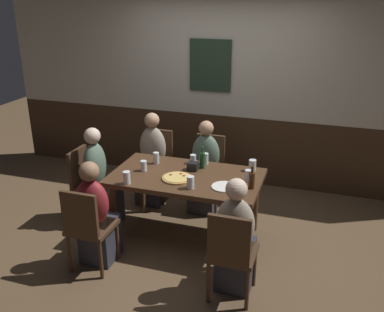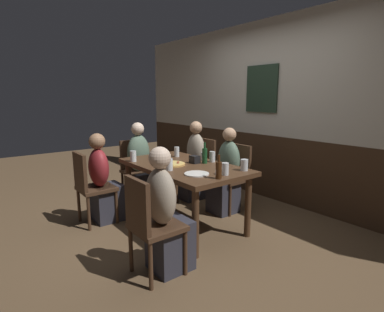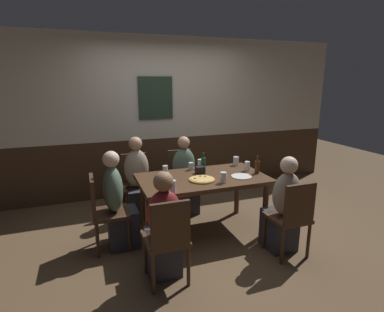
# 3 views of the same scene
# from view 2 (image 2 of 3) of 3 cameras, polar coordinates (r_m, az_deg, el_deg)

# --- Properties ---
(ground_plane) EXTENTS (12.00, 12.00, 0.00)m
(ground_plane) POSITION_cam_2_polar(r_m,az_deg,el_deg) (3.76, -1.61, -12.65)
(ground_plane) COLOR brown
(wall_back) EXTENTS (6.40, 0.13, 2.60)m
(wall_back) POSITION_cam_2_polar(r_m,az_deg,el_deg) (4.62, 15.16, 8.09)
(wall_back) COLOR #3D2819
(wall_back) RESTS_ON ground_plane
(dining_table) EXTENTS (1.58, 0.89, 0.74)m
(dining_table) POSITION_cam_2_polar(r_m,az_deg,el_deg) (3.55, -1.67, -2.93)
(dining_table) COLOR #472D1C
(dining_table) RESTS_ON ground_plane
(chair_mid_far) EXTENTS (0.40, 0.40, 0.88)m
(chair_mid_far) POSITION_cam_2_polar(r_m,az_deg,el_deg) (4.14, 7.99, -3.25)
(chair_mid_far) COLOR #422B1C
(chair_mid_far) RESTS_ON ground_plane
(chair_head_west) EXTENTS (0.40, 0.40, 0.88)m
(chair_head_west) POSITION_cam_2_polar(r_m,az_deg,el_deg) (4.59, -10.61, -1.92)
(chair_head_west) COLOR #422B1C
(chair_head_west) RESTS_ON ground_plane
(chair_right_near) EXTENTS (0.40, 0.40, 0.88)m
(chair_right_near) POSITION_cam_2_polar(r_m,az_deg,el_deg) (2.60, -8.03, -12.11)
(chair_right_near) COLOR #422B1C
(chair_right_near) RESTS_ON ground_plane
(chair_left_near) EXTENTS (0.40, 0.40, 0.88)m
(chair_left_near) POSITION_cam_2_polar(r_m,az_deg,el_deg) (3.80, -18.59, -5.04)
(chair_left_near) COLOR #422B1C
(chair_left_near) RESTS_ON ground_plane
(chair_left_far) EXTENTS (0.40, 0.40, 0.88)m
(chair_left_far) POSITION_cam_2_polar(r_m,az_deg,el_deg) (4.63, 1.84, -1.59)
(chair_left_far) COLOR #422B1C
(chair_left_far) RESTS_ON ground_plane
(person_mid_far) EXTENTS (0.34, 0.37, 1.12)m
(person_mid_far) POSITION_cam_2_polar(r_m,az_deg,el_deg) (4.04, 6.36, -4.00)
(person_mid_far) COLOR #2D2D38
(person_mid_far) RESTS_ON ground_plane
(person_head_west) EXTENTS (0.37, 0.34, 1.16)m
(person_head_west) POSITION_cam_2_polar(r_m,az_deg,el_deg) (4.45, -9.63, -2.44)
(person_head_west) COLOR #2D2D38
(person_head_west) RESTS_ON ground_plane
(person_right_near) EXTENTS (0.34, 0.37, 1.12)m
(person_right_near) POSITION_cam_2_polar(r_m,az_deg,el_deg) (2.69, -4.93, -11.89)
(person_right_near) COLOR #2D2D38
(person_right_near) RESTS_ON ground_plane
(person_left_near) EXTENTS (0.34, 0.37, 1.09)m
(person_left_near) POSITION_cam_2_polar(r_m,az_deg,el_deg) (3.87, -16.26, -5.22)
(person_left_near) COLOR #2D2D38
(person_left_near) RESTS_ON ground_plane
(person_left_far) EXTENTS (0.34, 0.37, 1.16)m
(person_left_far) POSITION_cam_2_polar(r_m,az_deg,el_deg) (4.54, 0.26, -1.98)
(person_left_far) COLOR #2D2D38
(person_left_far) RESTS_ON ground_plane
(pizza) EXTENTS (0.31, 0.31, 0.03)m
(pizza) POSITION_cam_2_polar(r_m,az_deg,el_deg) (3.51, -3.81, -1.51)
(pizza) COLOR tan
(pizza) RESTS_ON dining_table
(tumbler_short) EXTENTS (0.07, 0.07, 0.11)m
(tumbler_short) POSITION_cam_2_polar(r_m,az_deg,el_deg) (3.89, -6.13, 0.28)
(tumbler_short) COLOR silver
(tumbler_short) RESTS_ON dining_table
(pint_glass_pale) EXTENTS (0.07, 0.07, 0.13)m
(pint_glass_pale) POSITION_cam_2_polar(r_m,az_deg,el_deg) (3.97, -2.88, 0.68)
(pint_glass_pale) COLOR silver
(pint_glass_pale) RESTS_ON dining_table
(beer_glass_tall) EXTENTS (0.07, 0.07, 0.13)m
(beer_glass_tall) POSITION_cam_2_polar(r_m,az_deg,el_deg) (3.66, 3.83, -0.25)
(beer_glass_tall) COLOR silver
(beer_glass_tall) RESTS_ON dining_table
(pint_glass_stout) EXTENTS (0.07, 0.07, 0.13)m
(pint_glass_stout) POSITION_cam_2_polar(r_m,az_deg,el_deg) (3.06, 6.25, -2.51)
(pint_glass_stout) COLOR silver
(pint_glass_stout) RESTS_ON dining_table
(beer_glass_half) EXTENTS (0.08, 0.08, 0.12)m
(beer_glass_half) POSITION_cam_2_polar(r_m,az_deg,el_deg) (3.28, 9.78, -1.81)
(beer_glass_half) COLOR silver
(beer_glass_half) RESTS_ON dining_table
(highball_clear) EXTENTS (0.07, 0.07, 0.13)m
(highball_clear) POSITION_cam_2_polar(r_m,az_deg,el_deg) (3.24, -4.29, -1.70)
(highball_clear) COLOR silver
(highball_clear) RESTS_ON dining_table
(pint_glass_amber) EXTENTS (0.07, 0.07, 0.13)m
(pint_glass_amber) POSITION_cam_2_polar(r_m,az_deg,el_deg) (3.74, -10.96, -0.15)
(pint_glass_amber) COLOR silver
(pint_glass_amber) RESTS_ON dining_table
(tumbler_water) EXTENTS (0.07, 0.07, 0.10)m
(tumbler_water) POSITION_cam_2_polar(r_m,az_deg,el_deg) (3.75, 2.20, -0.14)
(tumbler_water) COLOR silver
(tumbler_water) RESTS_ON dining_table
(beer_bottle_green) EXTENTS (0.06, 0.06, 0.25)m
(beer_bottle_green) POSITION_cam_2_polar(r_m,az_deg,el_deg) (3.57, 2.38, 0.15)
(beer_bottle_green) COLOR #194723
(beer_bottle_green) RESTS_ON dining_table
(beer_bottle_brown) EXTENTS (0.06, 0.06, 0.23)m
(beer_bottle_brown) POSITION_cam_2_polar(r_m,az_deg,el_deg) (2.92, 5.03, -2.55)
(beer_bottle_brown) COLOR #42230F
(beer_bottle_brown) RESTS_ON dining_table
(plate_white_large) EXTENTS (0.25, 0.25, 0.01)m
(plate_white_large) POSITION_cam_2_polar(r_m,az_deg,el_deg) (3.08, 0.88, -3.36)
(plate_white_large) COLOR white
(plate_white_large) RESTS_ON dining_table
(condiment_caddy) EXTENTS (0.11, 0.09, 0.09)m
(condiment_caddy) POSITION_cam_2_polar(r_m,az_deg,el_deg) (3.59, 0.50, -0.64)
(condiment_caddy) COLOR black
(condiment_caddy) RESTS_ON dining_table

